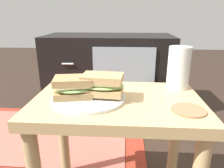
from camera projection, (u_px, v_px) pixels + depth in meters
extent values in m
cube|color=tan|center=(117.00, 103.00, 0.69)|extent=(0.56, 0.36, 0.04)
cylinder|color=tan|center=(63.00, 136.00, 0.92)|extent=(0.04, 0.04, 0.43)
cylinder|color=tan|center=(175.00, 140.00, 0.89)|extent=(0.04, 0.04, 0.43)
cube|color=black|center=(109.00, 72.00, 1.65)|extent=(0.96, 0.44, 0.58)
cube|color=#8C9EA8|center=(124.00, 79.00, 1.42)|extent=(0.42, 0.01, 0.44)
cylinder|color=silver|center=(68.00, 64.00, 1.41)|extent=(0.08, 0.01, 0.01)
cylinder|color=silver|center=(70.00, 94.00, 1.48)|extent=(0.08, 0.01, 0.01)
cube|color=maroon|center=(46.00, 135.00, 1.31)|extent=(1.22, 0.73, 0.01)
cube|color=#BA5B4C|center=(46.00, 134.00, 1.30)|extent=(1.00, 0.60, 0.00)
cylinder|color=silver|center=(88.00, 98.00, 0.68)|extent=(0.24, 0.24, 0.01)
cube|color=#9E7A4C|center=(74.00, 93.00, 0.67)|extent=(0.14, 0.11, 0.02)
ellipsoid|color=#8CB260|center=(74.00, 88.00, 0.67)|extent=(0.15, 0.12, 0.02)
cube|color=beige|center=(73.00, 85.00, 0.66)|extent=(0.13, 0.10, 0.01)
cube|color=#9E7A4C|center=(73.00, 81.00, 0.66)|extent=(0.13, 0.10, 0.02)
cube|color=tan|center=(103.00, 91.00, 0.68)|extent=(0.14, 0.09, 0.02)
ellipsoid|color=#8CB260|center=(103.00, 85.00, 0.67)|extent=(0.15, 0.10, 0.02)
cube|color=beige|center=(102.00, 82.00, 0.67)|extent=(0.13, 0.09, 0.01)
cube|color=tan|center=(102.00, 78.00, 0.66)|extent=(0.14, 0.10, 0.02)
cylinder|color=silver|center=(179.00, 68.00, 0.77)|extent=(0.08, 0.08, 0.16)
cylinder|color=#C67219|center=(178.00, 71.00, 0.77)|extent=(0.07, 0.07, 0.12)
cylinder|color=white|center=(180.00, 53.00, 0.75)|extent=(0.07, 0.07, 0.01)
cylinder|color=#996B47|center=(189.00, 110.00, 0.60)|extent=(0.10, 0.10, 0.01)
cube|color=tan|center=(161.00, 113.00, 1.29)|extent=(0.24, 0.18, 0.28)
cube|color=#987950|center=(162.00, 91.00, 1.24)|extent=(0.22, 0.16, 0.03)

